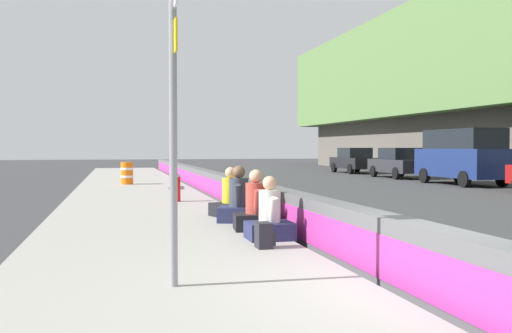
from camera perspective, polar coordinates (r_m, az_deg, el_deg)
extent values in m
plane|color=#353538|center=(6.72, 16.99, -12.92)|extent=(160.00, 160.00, 0.00)
cube|color=gray|center=(5.85, -6.71, -14.38)|extent=(80.00, 4.40, 0.14)
cube|color=#545456|center=(6.62, 17.02, -9.36)|extent=(76.00, 0.44, 0.85)
cube|color=#B2338C|center=(6.52, 15.29, -9.91)|extent=(74.48, 0.01, 0.54)
cylinder|color=gray|center=(6.48, -8.26, 3.93)|extent=(0.09, 0.09, 3.60)
cube|color=yellow|center=(6.60, -8.13, 12.64)|extent=(0.44, 0.02, 0.36)
cube|color=black|center=(6.60, -8.00, 12.64)|extent=(0.30, 0.01, 0.10)
cylinder|color=red|center=(16.82, -7.95, -2.25)|extent=(0.24, 0.24, 0.72)
cone|color=gray|center=(16.80, -7.96, -0.76)|extent=(0.26, 0.26, 0.16)
cylinder|color=gray|center=(16.84, -7.38, -2.12)|extent=(0.10, 0.12, 0.10)
cylinder|color=gray|center=(16.80, -8.53, -2.14)|extent=(0.10, 0.12, 0.10)
cube|color=#23284C|center=(9.86, 1.37, -6.41)|extent=(0.66, 0.78, 0.29)
cylinder|color=beige|center=(9.80, 1.37, -3.97)|extent=(0.37, 0.37, 0.55)
sphere|color=tan|center=(9.77, 1.37, -1.66)|extent=(0.24, 0.24, 0.24)
cylinder|color=beige|center=(10.01, 1.06, -4.17)|extent=(0.28, 0.13, 0.48)
cylinder|color=beige|center=(9.61, 1.69, -4.42)|extent=(0.28, 0.13, 0.48)
cube|color=black|center=(10.96, -0.01, -5.52)|extent=(0.79, 0.90, 0.31)
cylinder|color=#AD3D33|center=(10.91, -0.01, -3.19)|extent=(0.40, 0.40, 0.59)
sphere|color=tan|center=(10.88, -0.01, -0.97)|extent=(0.26, 0.26, 0.26)
cylinder|color=#AD3D33|center=(11.13, -0.15, -3.39)|extent=(0.31, 0.17, 0.52)
cylinder|color=#AD3D33|center=(10.70, 0.14, -3.60)|extent=(0.31, 0.17, 0.52)
cube|color=#23284C|center=(12.16, -1.72, -4.77)|extent=(0.95, 1.03, 0.32)
cylinder|color=#333842|center=(12.11, -1.72, -2.60)|extent=(0.41, 0.41, 0.60)
sphere|color=brown|center=(12.09, -1.72, -0.54)|extent=(0.27, 0.27, 0.27)
cylinder|color=#333842|center=(12.34, -1.61, -2.80)|extent=(0.34, 0.23, 0.53)
cylinder|color=#333842|center=(11.90, -1.84, -2.97)|extent=(0.34, 0.23, 0.53)
cube|color=black|center=(13.14, -2.55, -4.31)|extent=(0.90, 0.98, 0.30)
cylinder|color=gold|center=(13.10, -2.55, -2.41)|extent=(0.39, 0.39, 0.57)
sphere|color=tan|center=(13.07, -2.55, -0.61)|extent=(0.25, 0.25, 0.25)
cylinder|color=gold|center=(13.29, -3.00, -2.60)|extent=(0.32, 0.22, 0.50)
cylinder|color=gold|center=(12.92, -2.08, -2.72)|extent=(0.32, 0.22, 0.50)
cube|color=#232328|center=(8.98, 0.75, -6.87)|extent=(0.32, 0.22, 0.40)
cube|color=#232328|center=(9.03, 1.62, -7.21)|extent=(0.22, 0.06, 0.20)
cylinder|color=orange|center=(25.14, -12.75, -0.66)|extent=(0.52, 0.52, 0.95)
cylinder|color=white|center=(25.14, -12.76, -0.22)|extent=(0.54, 0.54, 0.10)
cylinder|color=white|center=(25.15, -12.75, -0.98)|extent=(0.54, 0.54, 0.10)
cube|color=navy|center=(28.00, 19.83, 0.34)|extent=(5.10, 1.96, 1.30)
cube|color=black|center=(27.91, 19.97, 2.59)|extent=(4.10, 1.77, 0.90)
cylinder|color=black|center=(28.91, 16.47, -0.87)|extent=(0.72, 0.22, 0.72)
cylinder|color=black|center=(29.90, 19.58, -0.81)|extent=(0.72, 0.22, 0.72)
cylinder|color=black|center=(26.15, 20.08, -1.19)|extent=(0.72, 0.22, 0.72)
cylinder|color=black|center=(27.24, 23.37, -1.11)|extent=(0.72, 0.22, 0.72)
cube|color=#28282D|center=(33.29, 14.05, 0.07)|extent=(4.53, 1.88, 0.72)
cube|color=black|center=(33.19, 14.14, 1.26)|extent=(2.23, 1.66, 0.66)
cylinder|color=black|center=(34.23, 11.67, -0.47)|extent=(0.66, 0.23, 0.66)
cylinder|color=black|center=(34.98, 14.24, -0.44)|extent=(0.66, 0.23, 0.66)
cylinder|color=black|center=(31.63, 13.83, -0.67)|extent=(0.66, 0.23, 0.66)
cylinder|color=black|center=(32.44, 16.56, -0.63)|extent=(0.66, 0.23, 0.66)
cube|color=black|center=(39.21, 9.75, 0.36)|extent=(4.50, 1.80, 0.72)
cube|color=black|center=(39.11, 9.82, 1.37)|extent=(2.20, 1.62, 0.66)
cylinder|color=black|center=(40.22, 7.80, -0.10)|extent=(0.66, 0.22, 0.66)
cylinder|color=black|center=(40.88, 10.05, -0.08)|extent=(0.66, 0.22, 0.66)
cylinder|color=black|center=(37.56, 9.42, -0.25)|extent=(0.66, 0.22, 0.66)
cylinder|color=black|center=(38.27, 11.80, -0.22)|extent=(0.66, 0.22, 0.66)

